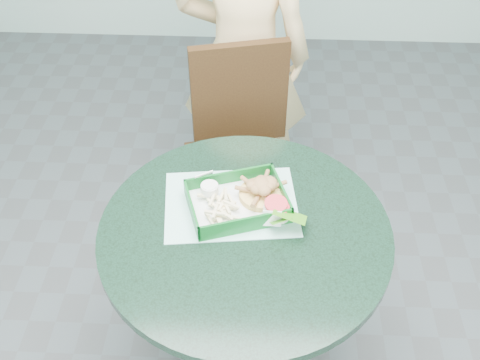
{
  "coord_description": "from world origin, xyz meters",
  "views": [
    {
      "loc": [
        0.04,
        -1.1,
        2.0
      ],
      "look_at": [
        -0.02,
        0.1,
        0.87
      ],
      "focal_mm": 42.0,
      "sensor_mm": 36.0,
      "label": 1
    }
  ],
  "objects_px": {
    "diner_person": "(244,53)",
    "sauce_ramekin": "(215,187)",
    "food_basket": "(237,209)",
    "crab_sandwich": "(263,199)",
    "cafe_table": "(244,268)",
    "dining_chair": "(239,142)"
  },
  "relations": [
    {
      "from": "cafe_table",
      "to": "sauce_ramekin",
      "type": "distance_m",
      "value": 0.28
    },
    {
      "from": "diner_person",
      "to": "food_basket",
      "type": "height_order",
      "value": "diner_person"
    },
    {
      "from": "diner_person",
      "to": "sauce_ramekin",
      "type": "bearing_deg",
      "value": 91.07
    },
    {
      "from": "cafe_table",
      "to": "dining_chair",
      "type": "xyz_separation_m",
      "value": [
        -0.05,
        0.68,
        -0.05
      ]
    },
    {
      "from": "dining_chair",
      "to": "food_basket",
      "type": "height_order",
      "value": "dining_chair"
    },
    {
      "from": "cafe_table",
      "to": "crab_sandwich",
      "type": "height_order",
      "value": "crab_sandwich"
    },
    {
      "from": "diner_person",
      "to": "crab_sandwich",
      "type": "bearing_deg",
      "value": 101.19
    },
    {
      "from": "cafe_table",
      "to": "food_basket",
      "type": "distance_m",
      "value": 0.21
    },
    {
      "from": "diner_person",
      "to": "food_basket",
      "type": "xyz_separation_m",
      "value": [
        0.02,
        -0.87,
        -0.02
      ]
    },
    {
      "from": "cafe_table",
      "to": "dining_chair",
      "type": "relative_size",
      "value": 0.93
    },
    {
      "from": "food_basket",
      "to": "crab_sandwich",
      "type": "height_order",
      "value": "crab_sandwich"
    },
    {
      "from": "dining_chair",
      "to": "cafe_table",
      "type": "bearing_deg",
      "value": -99.1
    },
    {
      "from": "diner_person",
      "to": "food_basket",
      "type": "relative_size",
      "value": 5.54
    },
    {
      "from": "diner_person",
      "to": "crab_sandwich",
      "type": "height_order",
      "value": "diner_person"
    },
    {
      "from": "cafe_table",
      "to": "sauce_ramekin",
      "type": "xyz_separation_m",
      "value": [
        -0.1,
        0.14,
        0.22
      ]
    },
    {
      "from": "dining_chair",
      "to": "food_basket",
      "type": "bearing_deg",
      "value": -101.02
    },
    {
      "from": "dining_chair",
      "to": "food_basket",
      "type": "distance_m",
      "value": 0.65
    },
    {
      "from": "diner_person",
      "to": "crab_sandwich",
      "type": "distance_m",
      "value": 0.86
    },
    {
      "from": "cafe_table",
      "to": "dining_chair",
      "type": "distance_m",
      "value": 0.69
    },
    {
      "from": "cafe_table",
      "to": "crab_sandwich",
      "type": "bearing_deg",
      "value": 60.86
    },
    {
      "from": "dining_chair",
      "to": "sauce_ramekin",
      "type": "height_order",
      "value": "dining_chair"
    },
    {
      "from": "dining_chair",
      "to": "sauce_ramekin",
      "type": "xyz_separation_m",
      "value": [
        -0.05,
        -0.54,
        0.27
      ]
    }
  ]
}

